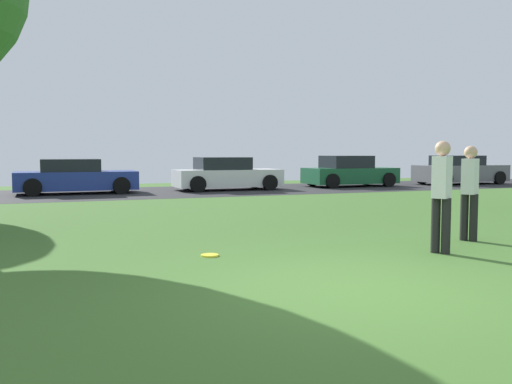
# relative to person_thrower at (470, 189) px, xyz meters

# --- Properties ---
(ground_plane) EXTENTS (44.00, 44.00, 0.00)m
(ground_plane) POSITION_rel_person_thrower_xyz_m (-3.70, -2.28, -0.93)
(ground_plane) COLOR #3D6628
(road_strip) EXTENTS (44.00, 6.40, 0.01)m
(road_strip) POSITION_rel_person_thrower_xyz_m (-3.70, 13.72, -0.92)
(road_strip) COLOR #28282B
(road_strip) RESTS_ON ground_plane
(person_thrower) EXTENTS (0.39, 0.35, 1.67)m
(person_thrower) POSITION_rel_person_thrower_xyz_m (0.00, 0.00, 0.00)
(person_thrower) COLOR black
(person_thrower) RESTS_ON ground_plane
(person_catcher) EXTENTS (0.39, 0.35, 1.74)m
(person_catcher) POSITION_rel_person_thrower_xyz_m (-1.28, -0.78, 0.04)
(person_catcher) COLOR black
(person_catcher) RESTS_ON ground_plane
(frisbee_disc) EXTENTS (0.27, 0.27, 0.03)m
(frisbee_disc) POSITION_rel_person_thrower_xyz_m (-4.67, 0.30, -0.91)
(frisbee_disc) COLOR yellow
(frisbee_disc) RESTS_ON ground_plane
(parked_car_blue) EXTENTS (4.38, 2.10, 1.30)m
(parked_car_blue) POSITION_rel_person_thrower_xyz_m (-5.82, 14.10, -0.32)
(parked_car_blue) COLOR #233893
(parked_car_blue) RESTS_ON ground_plane
(parked_car_white) EXTENTS (4.33, 1.99, 1.35)m
(parked_car_white) POSITION_rel_person_thrower_xyz_m (0.10, 13.87, -0.30)
(parked_car_white) COLOR white
(parked_car_white) RESTS_ON ground_plane
(parked_car_green) EXTENTS (4.11, 2.09, 1.40)m
(parked_car_green) POSITION_rel_person_thrower_xyz_m (6.03, 14.02, -0.29)
(parked_car_green) COLOR #195633
(parked_car_green) RESTS_ON ground_plane
(parked_car_grey) EXTENTS (4.57, 1.93, 1.40)m
(parked_car_grey) POSITION_rel_person_thrower_xyz_m (11.96, 13.55, -0.28)
(parked_car_grey) COLOR slate
(parked_car_grey) RESTS_ON ground_plane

